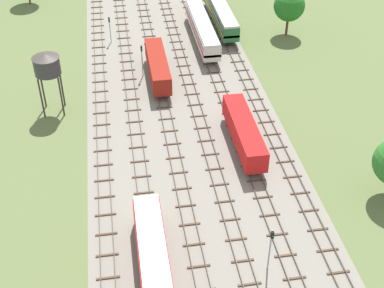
# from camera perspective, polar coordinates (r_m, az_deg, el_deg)

# --- Properties ---
(ground_plane) EXTENTS (480.00, 480.00, 0.00)m
(ground_plane) POSITION_cam_1_polar(r_m,az_deg,el_deg) (86.21, -2.21, 7.47)
(ground_plane) COLOR #5B6B3D
(ballast_bed) EXTENTS (27.01, 176.00, 0.01)m
(ballast_bed) POSITION_cam_1_polar(r_m,az_deg,el_deg) (86.21, -2.21, 7.47)
(ballast_bed) COLOR gray
(ballast_bed) RESTS_ON ground
(track_far_left) EXTENTS (2.40, 126.00, 0.29)m
(track_far_left) POSITION_cam_1_polar(r_m,az_deg,el_deg) (86.63, -9.92, 7.17)
(track_far_left) COLOR #47382D
(track_far_left) RESTS_ON ground
(track_left) EXTENTS (2.40, 126.00, 0.29)m
(track_left) POSITION_cam_1_polar(r_m,az_deg,el_deg) (86.60, -6.86, 7.46)
(track_left) COLOR #47382D
(track_left) RESTS_ON ground
(track_centre_left) EXTENTS (2.40, 126.00, 0.29)m
(track_centre_left) POSITION_cam_1_polar(r_m,az_deg,el_deg) (86.81, -3.81, 7.74)
(track_centre_left) COLOR #47382D
(track_centre_left) RESTS_ON ground
(track_centre) EXTENTS (2.40, 126.00, 0.29)m
(track_centre) POSITION_cam_1_polar(r_m,az_deg,el_deg) (87.27, -0.78, 7.99)
(track_centre) COLOR #47382D
(track_centre) RESTS_ON ground
(track_centre_right) EXTENTS (2.40, 126.00, 0.29)m
(track_centre_right) POSITION_cam_1_polar(r_m,az_deg,el_deg) (87.96, 2.22, 8.22)
(track_centre_right) COLOR #47382D
(track_centre_right) RESTS_ON ground
(track_right) EXTENTS (2.40, 126.00, 0.29)m
(track_right) POSITION_cam_1_polar(r_m,az_deg,el_deg) (88.89, 5.16, 8.42)
(track_right) COLOR #47382D
(track_right) RESTS_ON ground
(diesel_railcar_left_nearest) EXTENTS (2.96, 20.50, 3.80)m
(diesel_railcar_left_nearest) POSITION_cam_1_polar(r_m,az_deg,el_deg) (51.37, -3.92, -14.25)
(diesel_railcar_left_nearest) COLOR red
(diesel_railcar_left_nearest) RESTS_ON ground
(freight_boxcar_centre_right_near) EXTENTS (2.87, 14.00, 3.60)m
(freight_boxcar_centre_right_near) POSITION_cam_1_polar(r_m,az_deg,el_deg) (69.08, 5.62, 1.35)
(freight_boxcar_centre_right_near) COLOR red
(freight_boxcar_centre_right_near) RESTS_ON ground
(freight_boxcar_centre_left_mid) EXTENTS (2.87, 14.00, 3.60)m
(freight_boxcar_centre_left_mid) POSITION_cam_1_polar(r_m,az_deg,el_deg) (83.84, -3.72, 8.41)
(freight_boxcar_centre_left_mid) COLOR maroon
(freight_boxcar_centre_left_mid) RESTS_ON ground
(diesel_railcar_centre_right_midfar) EXTENTS (2.96, 20.50, 3.80)m
(diesel_railcar_centre_right_midfar) POSITION_cam_1_polar(r_m,az_deg,el_deg) (95.66, 1.09, 12.39)
(diesel_railcar_centre_right_midfar) COLOR beige
(diesel_railcar_centre_right_midfar) RESTS_ON ground
(diesel_railcar_right_far) EXTENTS (2.96, 20.50, 3.80)m
(diesel_railcar_right_far) POSITION_cam_1_polar(r_m,az_deg,el_deg) (102.30, 3.06, 14.05)
(diesel_railcar_right_far) COLOR #286638
(diesel_railcar_right_far) RESTS_ON ground
(water_tower) EXTENTS (3.81, 3.81, 9.18)m
(water_tower) POSITION_cam_1_polar(r_m,az_deg,el_deg) (75.95, -15.39, 8.21)
(water_tower) COLOR #2D2826
(water_tower) RESTS_ON ground
(signal_post_nearest) EXTENTS (0.28, 0.47, 5.48)m
(signal_post_nearest) POSITION_cam_1_polar(r_m,az_deg,el_deg) (84.42, -5.42, 9.33)
(signal_post_nearest) COLOR gray
(signal_post_nearest) RESTS_ON ground
(signal_post_near) EXTENTS (0.28, 0.47, 4.85)m
(signal_post_near) POSITION_cam_1_polar(r_m,az_deg,el_deg) (96.23, -8.87, 12.44)
(signal_post_near) COLOR gray
(signal_post_near) RESTS_ON ground
(signal_post_mid) EXTENTS (0.28, 0.47, 5.54)m
(signal_post_mid) POSITION_cam_1_polar(r_m,az_deg,el_deg) (53.27, 8.47, -10.72)
(signal_post_mid) COLOR gray
(signal_post_mid) RESTS_ON ground
(lineside_tree_4) EXTENTS (5.56, 5.56, 8.38)m
(lineside_tree_4) POSITION_cam_1_polar(r_m,az_deg,el_deg) (98.51, 10.45, 14.45)
(lineside_tree_4) COLOR #4C331E
(lineside_tree_4) RESTS_ON ground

